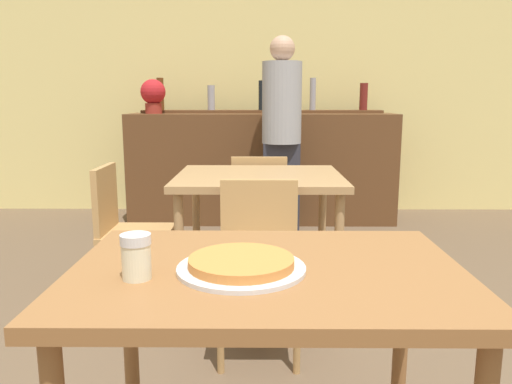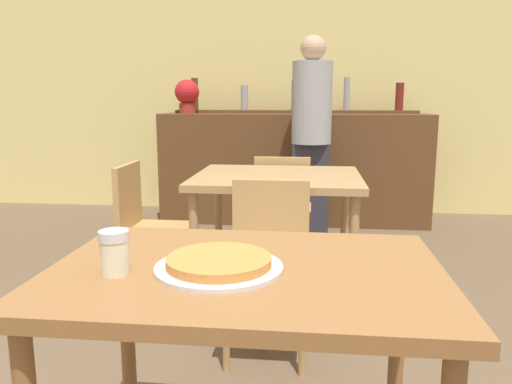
# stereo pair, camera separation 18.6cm
# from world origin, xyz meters

# --- Properties ---
(wall_back) EXTENTS (8.00, 0.05, 2.80)m
(wall_back) POSITION_xyz_m (0.00, 4.16, 1.40)
(wall_back) COLOR #EAD684
(wall_back) RESTS_ON ground_plane
(dining_table_near) EXTENTS (1.05, 0.74, 0.77)m
(dining_table_near) POSITION_xyz_m (0.00, 0.00, 0.68)
(dining_table_near) COLOR brown
(dining_table_near) RESTS_ON ground_plane
(dining_table_far) EXTENTS (0.96, 0.83, 0.77)m
(dining_table_far) POSITION_xyz_m (-0.02, 1.61, 0.68)
(dining_table_far) COLOR #A87F51
(dining_table_far) RESTS_ON ground_plane
(bar_counter) EXTENTS (2.60, 0.56, 1.07)m
(bar_counter) POSITION_xyz_m (0.00, 3.66, 0.53)
(bar_counter) COLOR brown
(bar_counter) RESTS_ON ground_plane
(bar_back_shelf) EXTENTS (2.39, 0.24, 0.35)m
(bar_back_shelf) POSITION_xyz_m (0.01, 3.80, 1.13)
(bar_back_shelf) COLOR brown
(bar_back_shelf) RESTS_ON bar_counter
(chair_far_side_front) EXTENTS (0.40, 0.40, 0.82)m
(chair_far_side_front) POSITION_xyz_m (-0.02, 1.02, 0.48)
(chair_far_side_front) COLOR tan
(chair_far_side_front) RESTS_ON ground_plane
(chair_far_side_back) EXTENTS (0.40, 0.40, 0.82)m
(chair_far_side_back) POSITION_xyz_m (-0.02, 2.20, 0.48)
(chair_far_side_back) COLOR tan
(chair_far_side_back) RESTS_ON ground_plane
(chair_far_side_left) EXTENTS (0.40, 0.40, 0.82)m
(chair_far_side_left) POSITION_xyz_m (-0.83, 1.61, 0.48)
(chair_far_side_left) COLOR tan
(chair_far_side_left) RESTS_ON ground_plane
(pizza_tray) EXTENTS (0.34, 0.34, 0.04)m
(pizza_tray) POSITION_xyz_m (-0.07, -0.03, 0.79)
(pizza_tray) COLOR silver
(pizza_tray) RESTS_ON dining_table_near
(cheese_shaker) EXTENTS (0.08, 0.08, 0.11)m
(cheese_shaker) POSITION_xyz_m (-0.33, -0.09, 0.83)
(cheese_shaker) COLOR beige
(cheese_shaker) RESTS_ON dining_table_near
(person_standing) EXTENTS (0.34, 0.34, 1.73)m
(person_standing) POSITION_xyz_m (0.17, 3.08, 0.94)
(person_standing) COLOR #2D2D38
(person_standing) RESTS_ON ground_plane
(potted_plant) EXTENTS (0.24, 0.24, 0.33)m
(potted_plant) POSITION_xyz_m (-1.05, 3.61, 1.25)
(potted_plant) COLOR maroon
(potted_plant) RESTS_ON bar_counter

